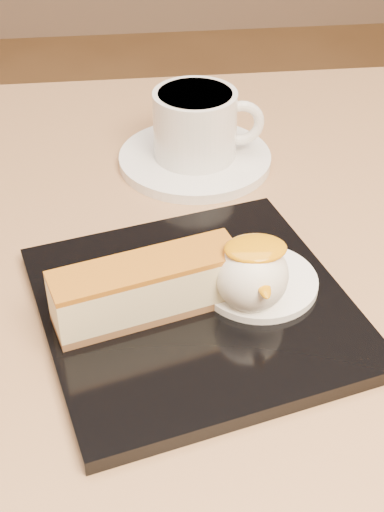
{
  "coord_description": "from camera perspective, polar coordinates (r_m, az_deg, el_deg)",
  "views": [
    {
      "loc": [
        0.01,
        -0.42,
        1.08
      ],
      "look_at": [
        0.06,
        -0.01,
        0.76
      ],
      "focal_mm": 50.0,
      "sensor_mm": 36.0,
      "label": 1
    }
  ],
  "objects": [
    {
      "name": "cream_smear",
      "position": [
        0.54,
        5.33,
        -2.05
      ],
      "size": [
        0.09,
        0.09,
        0.01
      ],
      "primitive_type": "cylinder",
      "color": "white",
      "rests_on": "dessert_plate"
    },
    {
      "name": "table",
      "position": [
        0.67,
        -5.04,
        -13.12
      ],
      "size": [
        0.8,
        0.8,
        0.72
      ],
      "color": "black",
      "rests_on": "ground"
    },
    {
      "name": "dessert_plate",
      "position": [
        0.53,
        0.24,
        -4.23
      ],
      "size": [
        0.27,
        0.27,
        0.01
      ],
      "primitive_type": "cube",
      "rotation": [
        0.0,
        0.0,
        0.24
      ],
      "color": "black",
      "rests_on": "table"
    },
    {
      "name": "cheesecake",
      "position": [
        0.51,
        -3.63,
        -2.55
      ],
      "size": [
        0.14,
        0.07,
        0.04
      ],
      "rotation": [
        0.0,
        0.0,
        0.27
      ],
      "color": "brown",
      "rests_on": "dessert_plate"
    },
    {
      "name": "mint_sprig",
      "position": [
        0.55,
        1.9,
        -0.34
      ],
      "size": [
        0.03,
        0.02,
        0.0
      ],
      "color": "#2D8A38",
      "rests_on": "cream_smear"
    },
    {
      "name": "mango_sauce",
      "position": [
        0.5,
        5.11,
        0.61
      ],
      "size": [
        0.04,
        0.03,
        0.01
      ],
      "primitive_type": "ellipsoid",
      "color": "orange",
      "rests_on": "ice_cream_scoop"
    },
    {
      "name": "coffee_cup",
      "position": [
        0.69,
        0.41,
        10.57
      ],
      "size": [
        0.11,
        0.08,
        0.07
      ],
      "rotation": [
        0.0,
        0.0,
        -0.04
      ],
      "color": "white",
      "rests_on": "saucer"
    },
    {
      "name": "ice_cream_scoop",
      "position": [
        0.51,
        4.79,
        -1.56
      ],
      "size": [
        0.05,
        0.05,
        0.05
      ],
      "primitive_type": "sphere",
      "color": "white",
      "rests_on": "cream_smear"
    },
    {
      "name": "saucer",
      "position": [
        0.71,
        0.23,
        7.77
      ],
      "size": [
        0.15,
        0.15,
        0.01
      ],
      "primitive_type": "cylinder",
      "color": "white",
      "rests_on": "table"
    }
  ]
}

